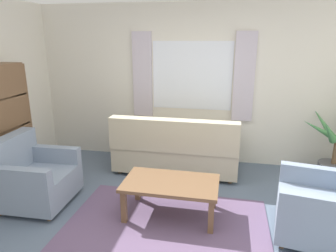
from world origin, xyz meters
The scene contains 10 objects.
ground_plane centered at (0.00, 0.00, 0.00)m, with size 6.24×6.24×0.00m, color slate.
wall_back centered at (0.00, 2.26, 1.30)m, with size 5.32×0.12×2.60m, color silver.
window_with_curtains centered at (0.00, 2.18, 1.45)m, with size 1.98×0.07×1.40m.
area_rug centered at (0.00, 0.00, 0.01)m, with size 2.26×1.83×0.01m, color #604C6B.
couch centered at (-0.15, 1.61, 0.37)m, with size 1.90×0.82×0.92m.
armchair_left centered at (-1.75, 0.32, 0.35)m, with size 0.85×0.87×0.88m.
armchair_right centered at (1.66, 0.31, 0.35)m, with size 0.95×0.96×0.88m.
coffee_table centered at (0.01, 0.39, 0.38)m, with size 1.10×0.64×0.44m.
potted_plant centered at (2.15, 1.73, 0.41)m, with size 0.98×1.06×1.08m.
bookshelf centered at (-2.35, 0.62, 0.78)m, with size 0.30×0.94×1.72m.
Camera 1 is at (0.61, -2.71, 2.03)m, focal length 32.07 mm.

